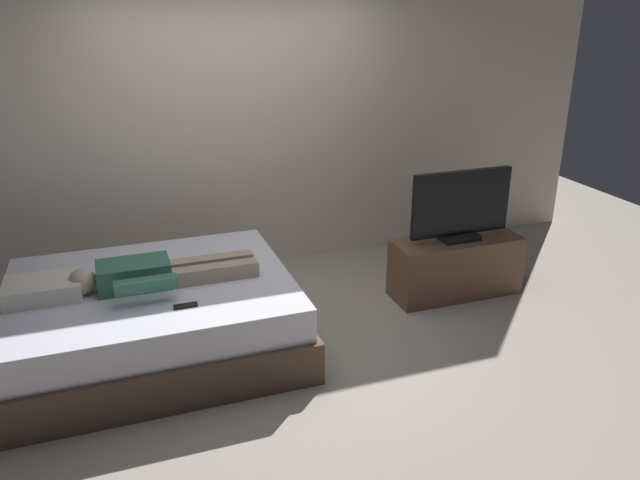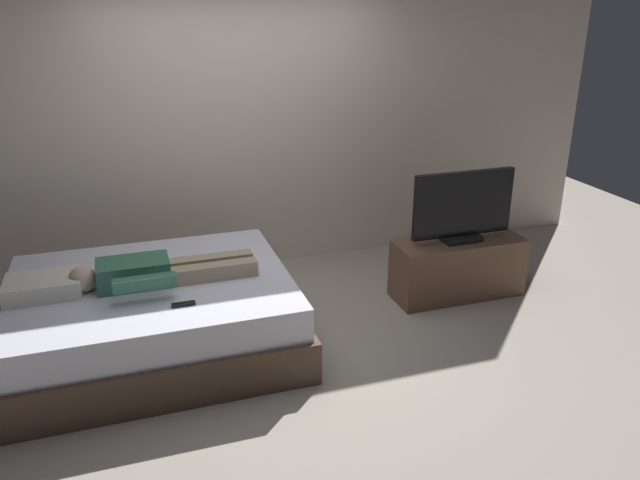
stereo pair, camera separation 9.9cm
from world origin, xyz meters
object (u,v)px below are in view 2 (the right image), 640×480
remote (183,304)px  person (153,272)px  tv_stand (457,268)px  tv (463,208)px  pillow (43,286)px  bed (153,316)px

remote → person: bearing=110.5°
tv_stand → tv: (0.00, -0.00, 0.53)m
pillow → tv: 3.19m
tv → bed: bearing=-178.1°
bed → tv: 2.56m
tv_stand → tv: tv is taller
bed → person: person is taller
tv_stand → tv: bearing=-14.0°
person → tv_stand: 2.51m
person → tv: 2.49m
remote → pillow: bearing=152.1°
pillow → tv: size_ratio=0.55×
pillow → person: 0.71m
bed → remote: (0.18, -0.45, 0.29)m
bed → tv_stand: bed is taller
bed → tv: size_ratio=2.27×
pillow → tv: tv is taller
pillow → person: person is taller
bed → tv: tv is taller
tv_stand → bed: bearing=-178.1°
pillow → person: (0.71, -0.05, 0.02)m
remote → tv: size_ratio=0.17×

